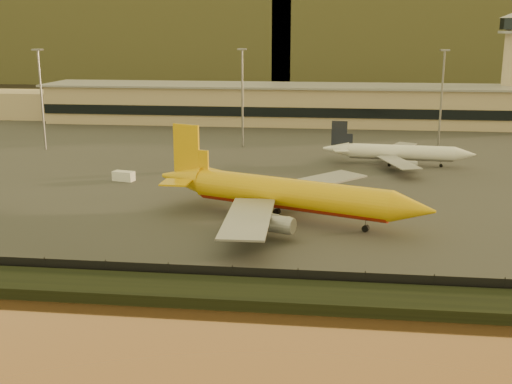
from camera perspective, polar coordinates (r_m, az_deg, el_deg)
ground at (r=91.71m, az=-2.07°, el=-5.12°), size 900.00×900.00×0.00m
embankment at (r=75.86m, az=-4.09°, el=-8.86°), size 320.00×7.00×1.40m
tarmac at (r=183.44m, az=2.57°, el=4.78°), size 320.00×220.00×0.20m
perimeter_fence at (r=79.26m, az=-3.55°, el=-7.34°), size 300.00×0.05×2.20m
terminal_building at (r=214.19m, az=-0.69°, el=7.83°), size 202.00×25.00×12.60m
apron_light_masts at (r=161.07m, az=7.46°, el=8.94°), size 152.20×12.20×25.40m
distant_hills at (r=426.77m, az=2.39°, el=14.44°), size 470.00×160.00×70.00m
dhl_cargo_jet at (r=103.74m, az=2.66°, el=-0.21°), size 46.71×44.32×14.42m
white_narrowbody_jet at (r=149.47m, az=12.52°, el=3.43°), size 34.13×33.21×9.80m
gse_vehicle_yellow at (r=115.51m, az=0.24°, el=-0.40°), size 4.46×2.49×1.90m
gse_vehicle_white at (r=134.12m, az=-11.68°, el=1.40°), size 4.73×2.95×1.97m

